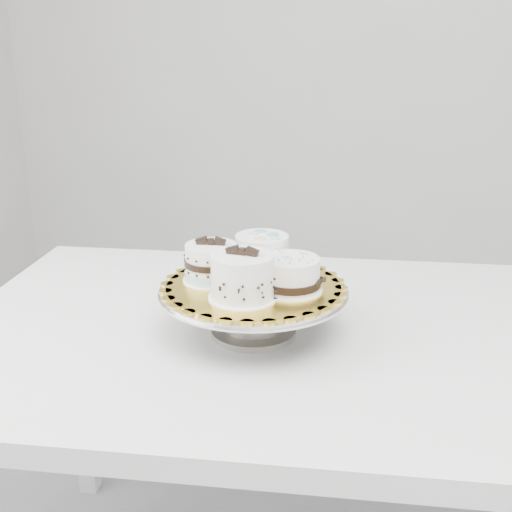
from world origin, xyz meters
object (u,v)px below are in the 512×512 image
(table, at_px, (278,358))
(cake_ribbon, at_px, (291,275))
(cake_stand, at_px, (253,302))
(cake_banded, at_px, (211,264))
(cake_board, at_px, (253,286))
(cake_dots, at_px, (262,254))
(cake_swirl, at_px, (243,278))

(table, height_order, cake_ribbon, cake_ribbon)
(table, height_order, cake_stand, cake_stand)
(table, xyz_separation_m, cake_banded, (-0.12, -0.04, 0.20))
(cake_board, xyz_separation_m, cake_dots, (-0.00, 0.07, 0.04))
(cake_banded, xyz_separation_m, cake_dots, (0.08, 0.07, 0.01))
(cake_swirl, xyz_separation_m, cake_ribbon, (0.07, 0.06, -0.01))
(cake_board, relative_size, cake_banded, 2.92)
(cake_swirl, distance_m, cake_ribbon, 0.10)
(cake_board, bearing_deg, cake_dots, 93.10)
(cake_swirl, bearing_deg, cake_dots, 93.44)
(cake_swirl, distance_m, cake_banded, 0.11)
(table, distance_m, cake_dots, 0.21)
(cake_stand, xyz_separation_m, cake_board, (-0.00, -0.00, 0.03))
(cake_board, bearing_deg, cake_banded, 178.73)
(cake_swirl, bearing_deg, cake_stand, 91.54)
(table, height_order, cake_board, cake_board)
(cake_stand, bearing_deg, table, 51.23)
(cake_banded, relative_size, cake_ribbon, 0.86)
(cake_banded, height_order, cake_ribbon, cake_banded)
(cake_dots, distance_m, cake_ribbon, 0.11)
(cake_stand, bearing_deg, cake_dots, 93.10)
(cake_dots, bearing_deg, table, -16.85)
(cake_swirl, distance_m, cake_dots, 0.14)
(cake_board, bearing_deg, table, 51.23)
(cake_ribbon, bearing_deg, cake_banded, -168.50)
(cake_swirl, height_order, cake_ribbon, cake_swirl)
(cake_dots, bearing_deg, cake_banded, -125.56)
(cake_swirl, xyz_separation_m, cake_banded, (-0.08, 0.07, -0.01))
(table, xyz_separation_m, cake_dots, (-0.04, 0.02, 0.21))
(cake_stand, xyz_separation_m, cake_banded, (-0.08, 0.00, 0.07))
(cake_banded, bearing_deg, cake_dots, 31.62)
(cake_board, height_order, cake_dots, cake_dots)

